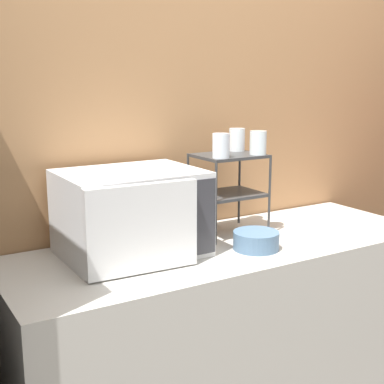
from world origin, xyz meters
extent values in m
cube|color=#9E7047|center=(0.00, 0.64, 1.30)|extent=(8.00, 0.06, 2.60)
cube|color=#B7B2A8|center=(0.00, 0.30, 0.46)|extent=(1.71, 0.60, 0.92)
cube|color=silver|center=(-0.36, 0.38, 1.07)|extent=(0.49, 0.37, 0.30)
cube|color=#B7B2A8|center=(-0.42, 0.20, 1.07)|extent=(0.35, 0.01, 0.26)
cube|color=#333338|center=(-0.17, 0.20, 1.07)|extent=(0.10, 0.01, 0.27)
cube|color=silver|center=(-0.42, 0.18, 1.07)|extent=(0.38, 0.05, 0.29)
cylinder|color=#333333|center=(-0.04, 0.31, 1.09)|extent=(0.01, 0.01, 0.33)
cylinder|color=#333333|center=(0.21, 0.31, 1.09)|extent=(0.01, 0.01, 0.33)
cylinder|color=#333333|center=(-0.04, 0.52, 1.09)|extent=(0.01, 0.01, 0.33)
cylinder|color=#333333|center=(0.21, 0.52, 1.09)|extent=(0.01, 0.01, 0.33)
cube|color=#333333|center=(0.08, 0.42, 1.09)|extent=(0.26, 0.21, 0.01)
cube|color=#333333|center=(0.08, 0.42, 1.24)|extent=(0.26, 0.21, 0.01)
cylinder|color=silver|center=(0.00, 0.35, 1.30)|extent=(0.07, 0.07, 0.09)
cylinder|color=silver|center=(0.17, 0.48, 1.30)|extent=(0.07, 0.07, 0.09)
cylinder|color=silver|center=(0.18, 0.35, 1.30)|extent=(0.07, 0.07, 0.09)
cylinder|color=slate|center=(0.05, 0.19, 0.93)|extent=(0.09, 0.09, 0.01)
cylinder|color=slate|center=(0.05, 0.19, 0.96)|extent=(0.17, 0.17, 0.07)
camera|label=1|loc=(-1.13, -1.31, 1.54)|focal=50.00mm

